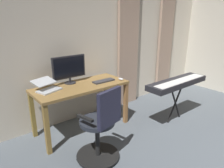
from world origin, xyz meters
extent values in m
cube|color=beige|center=(0.00, -2.77, 1.41)|extent=(5.31, 0.10, 2.82)
cube|color=tan|center=(-1.54, -2.66, 1.32)|extent=(0.44, 0.06, 2.64)
cube|color=tan|center=(-0.37, -2.66, 1.32)|extent=(0.50, 0.06, 2.64)
cube|color=olive|center=(0.94, -2.30, 0.74)|extent=(1.47, 0.63, 0.04)
cube|color=olive|center=(0.25, -2.03, 0.36)|extent=(0.06, 0.06, 0.72)
cube|color=olive|center=(1.63, -2.03, 0.36)|extent=(0.06, 0.06, 0.72)
cube|color=olive|center=(0.25, -2.58, 0.36)|extent=(0.06, 0.06, 0.72)
cube|color=olive|center=(1.63, -2.58, 0.36)|extent=(0.06, 0.06, 0.72)
cylinder|color=black|center=(1.17, -1.54, 0.04)|extent=(0.56, 0.56, 0.02)
sphere|color=black|center=(0.92, -1.60, 0.03)|extent=(0.05, 0.05, 0.05)
sphere|color=black|center=(1.15, -1.80, 0.03)|extent=(0.05, 0.05, 0.05)
sphere|color=black|center=(1.41, -1.64, 0.03)|extent=(0.05, 0.05, 0.05)
sphere|color=black|center=(1.04, -1.32, 0.03)|extent=(0.05, 0.05, 0.05)
cylinder|color=black|center=(1.17, -1.54, 0.27)|extent=(0.06, 0.06, 0.46)
cylinder|color=#232730|center=(1.17, -1.54, 0.53)|extent=(0.53, 0.53, 0.05)
cube|color=#232439|center=(1.13, -1.35, 0.77)|extent=(0.38, 0.13, 0.44)
cube|color=black|center=(1.37, -1.50, 0.66)|extent=(0.09, 0.24, 0.03)
cube|color=black|center=(0.98, -1.58, 0.66)|extent=(0.09, 0.24, 0.03)
cylinder|color=#232328|center=(1.02, -2.50, 0.76)|extent=(0.18, 0.18, 0.01)
cylinder|color=#232328|center=(1.02, -2.50, 0.81)|extent=(0.04, 0.04, 0.08)
cube|color=#232328|center=(1.02, -2.50, 1.02)|extent=(0.55, 0.03, 0.35)
cube|color=black|center=(1.02, -2.48, 1.02)|extent=(0.51, 0.01, 0.31)
cube|color=#333338|center=(0.56, -2.22, 0.77)|extent=(0.37, 0.13, 0.02)
cube|color=#B7BCC1|center=(1.42, -2.36, 0.77)|extent=(0.37, 0.30, 0.02)
cube|color=#B7BCC1|center=(1.46, -2.46, 0.88)|extent=(0.36, 0.29, 0.07)
ellipsoid|color=silver|center=(0.28, -2.12, 0.78)|extent=(0.06, 0.10, 0.04)
cylinder|color=black|center=(-0.49, -1.55, 0.33)|extent=(0.37, 0.03, 0.66)
cylinder|color=black|center=(-0.49, -1.55, 0.33)|extent=(0.37, 0.03, 0.66)
cube|color=#232328|center=(-0.49, -1.55, 0.70)|extent=(1.27, 0.32, 0.09)
cube|color=white|center=(-0.49, -1.49, 0.75)|extent=(1.17, 0.18, 0.01)
camera|label=1|loc=(2.46, 0.35, 1.77)|focal=33.11mm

